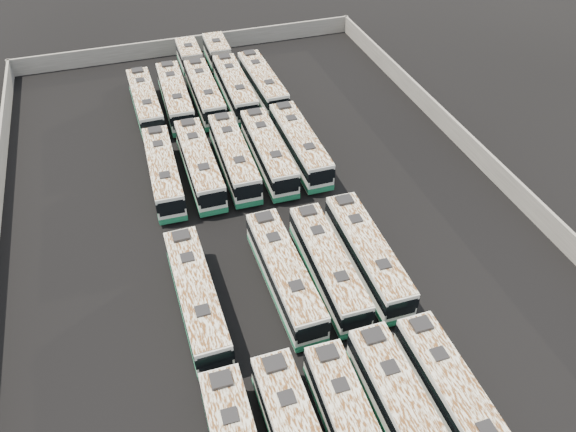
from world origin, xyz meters
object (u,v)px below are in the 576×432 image
object	(u,v)px
bus_back_far_left	(146,102)
bus_back_left	(175,97)
bus_front_far_right	(457,402)
bus_midback_center	(234,157)
bus_midback_left	(199,164)
bus_back_far_right	(262,83)
bus_midfront_center	(284,274)
bus_back_right	(229,75)
bus_midback_right	(268,152)
bus_back_center	(199,80)
bus_front_right	(407,419)
bus_midback_far_left	(163,171)
bus_midback_far_right	(300,145)
bus_midfront_far_left	(197,297)
bus_midfront_far_right	(367,254)
bus_midfront_right	(328,266)

from	to	relation	value
bus_back_far_left	bus_back_left	bearing A→B (deg)	1.11
bus_front_far_right	bus_midback_center	world-z (taller)	bus_midback_center
bus_midback_left	bus_back_far_left	distance (m)	13.73
bus_midback_left	bus_back_far_right	world-z (taller)	bus_midback_left
bus_midfront_center	bus_back_right	distance (m)	32.72
bus_midback_right	bus_back_center	bearing A→B (deg)	102.52
bus_front_right	bus_back_center	size ratio (longest dim) A/B	0.66
bus_midback_center	bus_back_left	bearing A→B (deg)	105.56
bus_front_far_right	bus_midback_left	size ratio (longest dim) A/B	0.98
bus_midback_right	bus_back_right	bearing A→B (deg)	90.64
bus_midfront_center	bus_back_far_right	world-z (taller)	bus_back_far_right
bus_midback_far_left	bus_back_far_left	bearing A→B (deg)	91.28
bus_midback_far_right	bus_midfront_center	bearing A→B (deg)	-112.71
bus_midfront_far_left	bus_back_right	bearing A→B (deg)	72.00
bus_front_right	bus_midback_far_right	size ratio (longest dim) A/B	1.00
bus_back_right	bus_midfront_far_left	bearing A→B (deg)	-106.39
bus_midback_far_left	bus_midfront_far_left	bearing A→B (deg)	-88.49
bus_midback_center	bus_back_center	bearing A→B (deg)	91.43
bus_front_right	bus_midfront_far_right	bearing A→B (deg)	75.51
bus_front_right	bus_midback_far_left	bearing A→B (deg)	108.86
bus_midback_far_left	bus_midback_center	size ratio (longest dim) A/B	0.97
bus_midback_center	bus_back_left	size ratio (longest dim) A/B	0.99
bus_midback_right	bus_back_left	xyz separation A→B (m)	(-6.79, 13.55, 0.00)
bus_back_far_right	bus_midback_left	bearing A→B (deg)	-127.85
bus_back_left	bus_back_far_right	distance (m)	10.12
bus_front_right	bus_midback_right	distance (m)	29.23
bus_midfront_center	bus_back_far_left	size ratio (longest dim) A/B	1.02
bus_front_right	bus_back_far_left	distance (m)	43.82
bus_midback_left	bus_midback_far_left	bearing A→B (deg)	-178.27
bus_midfront_center	bus_back_center	size ratio (longest dim) A/B	0.65
bus_front_far_right	bus_back_left	distance (m)	43.90
bus_midfront_far_left	bus_back_far_left	distance (m)	29.41
bus_midfront_far_right	bus_back_right	distance (m)	32.67
bus_midfront_far_left	bus_midback_far_left	world-z (taller)	bus_midfront_far_left
bus_midback_left	bus_front_right	bearing A→B (deg)	-77.24
bus_midback_far_left	bus_front_right	bearing A→B (deg)	-69.58
bus_midback_right	bus_back_center	xyz separation A→B (m)	(-3.44, 16.71, -0.03)
bus_midback_far_right	bus_back_left	distance (m)	16.69
bus_front_right	bus_back_right	bearing A→B (deg)	89.71
bus_midback_left	bus_back_far_right	bearing A→B (deg)	53.34
bus_midback_left	bus_back_left	bearing A→B (deg)	90.33
bus_midback_left	bus_midback_center	xyz separation A→B (m)	(3.35, 0.08, -0.00)
bus_back_far_right	bus_front_far_right	bearing A→B (deg)	-91.20
bus_midback_left	bus_midback_right	bearing A→B (deg)	-1.04
bus_midfront_far_right	bus_midback_right	xyz separation A→B (m)	(-3.34, 15.80, 0.02)
bus_back_left	bus_midfront_far_right	bearing A→B (deg)	-69.72
bus_front_far_right	bus_midback_far_left	size ratio (longest dim) A/B	1.01
bus_front_right	bus_midfront_far_left	bearing A→B (deg)	127.04
bus_midfront_right	bus_midback_far_right	xyz separation A→B (m)	(3.30, 16.22, 0.07)
bus_midfront_center	bus_back_center	distance (m)	32.53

